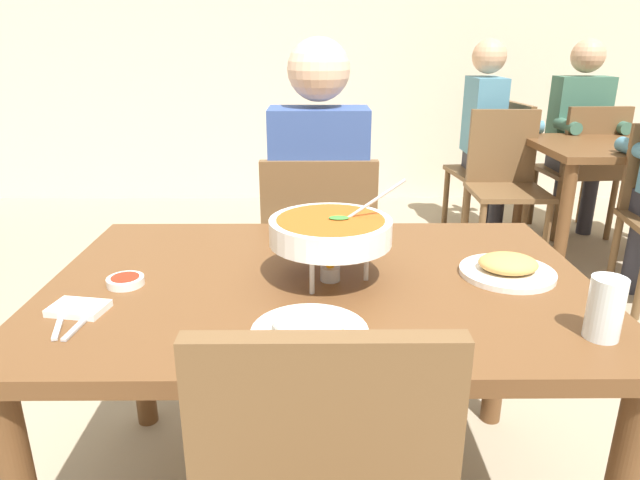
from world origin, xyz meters
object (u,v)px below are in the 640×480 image
(appetizer_plate, at_px, (508,268))
(drink_glass, at_px, (605,311))
(rice_plate, at_px, (310,327))
(chair_bg_corner, at_px, (505,176))
(diner_main, at_px, (319,193))
(chair_bg_middle, at_px, (584,164))
(chair_bg_right, at_px, (498,162))
(patron_bg_middle, at_px, (580,126))
(dining_table_main, at_px, (320,313))
(dining_table_far, at_px, (620,165))
(sauce_dish, at_px, (125,281))
(chair_diner_main, at_px, (319,254))
(patron_bg_right, at_px, (488,127))
(curry_bowl, at_px, (331,231))

(appetizer_plate, bearing_deg, drink_glass, -74.80)
(rice_plate, height_order, chair_bg_corner, chair_bg_corner)
(diner_main, bearing_deg, rice_plate, -91.32)
(chair_bg_middle, height_order, chair_bg_corner, same)
(chair_bg_right, xyz_separation_m, patron_bg_middle, (0.55, 0.04, 0.24))
(diner_main, relative_size, drink_glass, 10.08)
(dining_table_main, height_order, dining_table_far, same)
(appetizer_plate, xyz_separation_m, sauce_dish, (-0.96, -0.05, -0.01))
(chair_diner_main, xyz_separation_m, patron_bg_middle, (1.79, 1.81, 0.24))
(chair_diner_main, relative_size, chair_bg_right, 1.00)
(chair_diner_main, relative_size, rice_plate, 3.75)
(drink_glass, relative_size, patron_bg_right, 0.10)
(rice_plate, bearing_deg, chair_bg_middle, 56.11)
(rice_plate, xyz_separation_m, sauce_dish, (-0.46, 0.26, -0.01))
(diner_main, distance_m, rice_plate, 1.07)
(dining_table_main, xyz_separation_m, drink_glass, (0.57, -0.30, 0.16))
(dining_table_main, bearing_deg, patron_bg_right, 65.24)
(chair_diner_main, distance_m, sauce_dish, 0.94)
(chair_bg_middle, xyz_separation_m, chair_bg_right, (-0.55, 0.08, 0.00))
(sauce_dish, relative_size, dining_table_far, 0.09)
(chair_diner_main, bearing_deg, dining_table_main, -90.00)
(curry_bowl, height_order, appetizer_plate, curry_bowl)
(diner_main, bearing_deg, chair_bg_right, 54.28)
(sauce_dish, bearing_deg, rice_plate, -29.39)
(sauce_dish, height_order, drink_glass, drink_glass)
(dining_table_main, relative_size, chair_bg_middle, 1.51)
(chair_bg_corner, bearing_deg, chair_bg_middle, 29.01)
(drink_glass, height_order, dining_table_far, drink_glass)
(appetizer_plate, bearing_deg, curry_bowl, -176.62)
(patron_bg_middle, bearing_deg, dining_table_main, -125.15)
(chair_bg_middle, height_order, chair_bg_right, same)
(dining_table_main, xyz_separation_m, chair_bg_corner, (1.15, 2.06, -0.12))
(sauce_dish, height_order, patron_bg_middle, patron_bg_middle)
(chair_diner_main, bearing_deg, chair_bg_right, 54.79)
(rice_plate, relative_size, appetizer_plate, 1.00)
(diner_main, distance_m, chair_bg_middle, 2.45)
(dining_table_main, distance_m, chair_bg_right, 2.80)
(chair_bg_corner, xyz_separation_m, patron_bg_right, (0.00, 0.44, 0.24))
(rice_plate, bearing_deg, sauce_dish, 150.61)
(dining_table_main, height_order, curry_bowl, curry_bowl)
(chair_diner_main, xyz_separation_m, chair_bg_right, (1.25, 1.76, 0.00))
(diner_main, xyz_separation_m, dining_table_far, (1.79, 1.18, -0.15))
(chair_diner_main, xyz_separation_m, patron_bg_right, (1.15, 1.76, 0.24))
(dining_table_main, xyz_separation_m, patron_bg_middle, (1.79, 2.55, 0.12))
(patron_bg_middle, bearing_deg, sauce_dish, -131.35)
(chair_bg_corner, bearing_deg, drink_glass, -103.87)
(dining_table_main, height_order, chair_bg_corner, chair_bg_corner)
(sauce_dish, distance_m, chair_bg_corner, 2.67)
(appetizer_plate, distance_m, chair_bg_right, 2.61)
(chair_bg_right, bearing_deg, appetizer_plate, -107.14)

